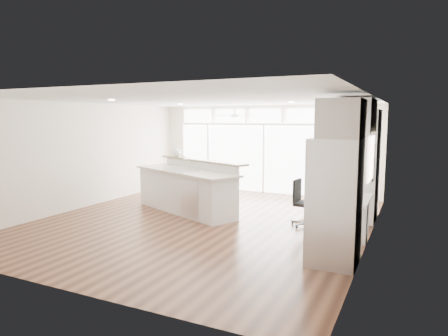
% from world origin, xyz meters
% --- Properties ---
extents(floor, '(7.00, 8.00, 0.02)m').
position_xyz_m(floor, '(0.00, 0.00, -0.01)').
color(floor, '#3D2013').
rests_on(floor, ground).
extents(ceiling, '(7.00, 8.00, 0.02)m').
position_xyz_m(ceiling, '(0.00, 0.00, 2.70)').
color(ceiling, white).
rests_on(ceiling, wall_back).
extents(wall_back, '(7.00, 0.04, 2.70)m').
position_xyz_m(wall_back, '(0.00, 4.00, 1.35)').
color(wall_back, silver).
rests_on(wall_back, floor).
extents(wall_front, '(7.00, 0.04, 2.70)m').
position_xyz_m(wall_front, '(0.00, -4.00, 1.35)').
color(wall_front, silver).
rests_on(wall_front, floor).
extents(wall_left, '(0.04, 8.00, 2.70)m').
position_xyz_m(wall_left, '(-3.50, 0.00, 1.35)').
color(wall_left, silver).
rests_on(wall_left, floor).
extents(wall_right, '(0.04, 8.00, 2.70)m').
position_xyz_m(wall_right, '(3.50, 0.00, 1.35)').
color(wall_right, silver).
rests_on(wall_right, floor).
extents(glass_wall, '(5.80, 0.06, 2.08)m').
position_xyz_m(glass_wall, '(0.00, 3.94, 1.05)').
color(glass_wall, white).
rests_on(glass_wall, wall_back).
extents(transom_row, '(5.90, 0.06, 0.40)m').
position_xyz_m(transom_row, '(0.00, 3.94, 2.38)').
color(transom_row, white).
rests_on(transom_row, wall_back).
extents(desk_window, '(0.04, 0.85, 0.85)m').
position_xyz_m(desk_window, '(3.46, 0.30, 1.55)').
color(desk_window, silver).
rests_on(desk_window, wall_right).
extents(ceiling_fan, '(1.16, 1.16, 0.32)m').
position_xyz_m(ceiling_fan, '(-0.50, 2.80, 2.48)').
color(ceiling_fan, white).
rests_on(ceiling_fan, ceiling).
extents(recessed_lights, '(3.40, 3.00, 0.02)m').
position_xyz_m(recessed_lights, '(0.00, 0.20, 2.68)').
color(recessed_lights, beige).
rests_on(recessed_lights, ceiling).
extents(oven_cabinet, '(0.64, 1.20, 2.50)m').
position_xyz_m(oven_cabinet, '(3.17, 1.80, 1.25)').
color(oven_cabinet, silver).
rests_on(oven_cabinet, floor).
extents(desk_nook, '(0.72, 1.30, 0.76)m').
position_xyz_m(desk_nook, '(3.13, 0.30, 0.38)').
color(desk_nook, silver).
rests_on(desk_nook, floor).
extents(upper_cabinets, '(0.64, 1.30, 0.64)m').
position_xyz_m(upper_cabinets, '(3.17, 0.30, 2.35)').
color(upper_cabinets, silver).
rests_on(upper_cabinets, wall_right).
extents(refrigerator, '(0.76, 0.90, 2.00)m').
position_xyz_m(refrigerator, '(3.11, -1.35, 1.00)').
color(refrigerator, silver).
rests_on(refrigerator, floor).
extents(fridge_cabinet, '(0.64, 0.90, 0.60)m').
position_xyz_m(fridge_cabinet, '(3.17, -1.35, 2.30)').
color(fridge_cabinet, silver).
rests_on(fridge_cabinet, wall_right).
extents(framed_photos, '(0.06, 0.22, 0.80)m').
position_xyz_m(framed_photos, '(3.46, 0.92, 1.40)').
color(framed_photos, black).
rests_on(framed_photos, wall_right).
extents(kitchen_island, '(3.43, 2.38, 1.28)m').
position_xyz_m(kitchen_island, '(-0.86, 0.64, 0.64)').
color(kitchen_island, silver).
rests_on(kitchen_island, floor).
extents(rug, '(0.98, 0.85, 0.01)m').
position_xyz_m(rug, '(2.33, 0.89, 0.01)').
color(rug, '#3C2013').
rests_on(rug, floor).
extents(office_chair, '(0.56, 0.52, 0.99)m').
position_xyz_m(office_chair, '(2.17, 0.61, 0.50)').
color(office_chair, black).
rests_on(office_chair, floor).
extents(fishbowl, '(0.29, 0.29, 0.23)m').
position_xyz_m(fishbowl, '(-1.58, 1.39, 1.39)').
color(fishbowl, silver).
rests_on(fishbowl, kitchen_island).
extents(monitor, '(0.10, 0.50, 0.42)m').
position_xyz_m(monitor, '(3.05, 0.30, 0.97)').
color(monitor, black).
rests_on(monitor, desk_nook).
extents(keyboard, '(0.15, 0.34, 0.02)m').
position_xyz_m(keyboard, '(2.88, 0.30, 0.77)').
color(keyboard, silver).
rests_on(keyboard, desk_nook).
extents(potted_plant, '(0.33, 0.36, 0.25)m').
position_xyz_m(potted_plant, '(3.17, 1.80, 2.62)').
color(potted_plant, '#295323').
rests_on(potted_plant, oven_cabinet).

